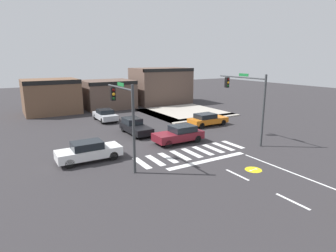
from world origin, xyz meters
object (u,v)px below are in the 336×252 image
at_px(traffic_signal_southeast, 246,94).
at_px(car_black, 135,127).
at_px(car_white, 89,151).
at_px(traffic_signal_southwest, 124,109).
at_px(car_silver, 105,115).
at_px(car_maroon, 179,134).
at_px(car_orange, 207,119).

relative_size(traffic_signal_southeast, car_black, 1.35).
height_order(traffic_signal_southeast, car_white, traffic_signal_southeast).
distance_m(traffic_signal_southwest, car_white, 4.32).
relative_size(traffic_signal_southeast, car_silver, 1.45).
relative_size(car_black, car_maroon, 1.01).
bearing_deg(traffic_signal_southeast, car_orange, -7.70).
xyz_separation_m(car_silver, car_white, (-5.38, -12.43, 0.02)).
height_order(traffic_signal_southwest, car_orange, traffic_signal_southwest).
relative_size(traffic_signal_southwest, car_white, 1.25).
bearing_deg(car_maroon, car_black, -65.51).
bearing_deg(car_white, car_maroon, -176.03).
distance_m(traffic_signal_southeast, car_white, 14.00).
relative_size(traffic_signal_southwest, car_maroon, 1.30).
height_order(car_black, car_silver, car_black).
bearing_deg(car_silver, car_black, 4.85).
height_order(traffic_signal_southeast, car_silver, traffic_signal_southeast).
bearing_deg(traffic_signal_southeast, car_maroon, 64.85).
xyz_separation_m(car_maroon, car_white, (-8.12, -0.56, -0.01)).
distance_m(traffic_signal_southeast, car_black, 10.89).
distance_m(car_black, car_maroon, 5.13).
relative_size(car_maroon, car_silver, 1.06).
relative_size(car_silver, car_orange, 0.94).
bearing_deg(traffic_signal_southeast, car_black, 46.07).
bearing_deg(car_black, car_maroon, 24.49).
bearing_deg(traffic_signal_southwest, traffic_signal_southeast, -88.80).
distance_m(car_silver, car_white, 13.54).
relative_size(car_white, car_orange, 1.04).
height_order(traffic_signal_southwest, car_silver, traffic_signal_southwest).
bearing_deg(car_black, car_orange, 84.18).
xyz_separation_m(car_white, car_orange, (14.28, 4.39, -0.04)).
relative_size(car_maroon, car_white, 0.97).
relative_size(traffic_signal_southwest, traffic_signal_southeast, 0.95).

